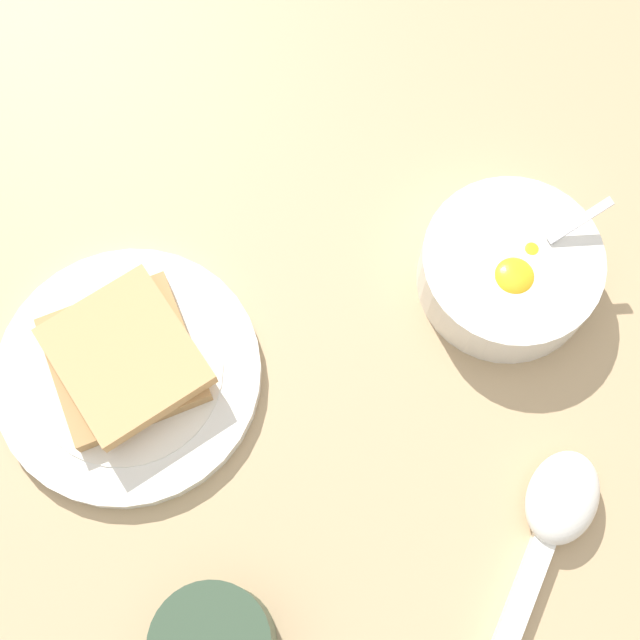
% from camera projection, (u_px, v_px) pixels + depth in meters
% --- Properties ---
extents(ground_plane, '(3.00, 3.00, 0.00)m').
position_uv_depth(ground_plane, '(270.00, 417.00, 0.69)').
color(ground_plane, tan).
extents(egg_bowl, '(0.14, 0.14, 0.07)m').
position_uv_depth(egg_bowl, '(509.00, 269.00, 0.70)').
color(egg_bowl, white).
rests_on(egg_bowl, ground_plane).
extents(toast_plate, '(0.21, 0.21, 0.01)m').
position_uv_depth(toast_plate, '(129.00, 374.00, 0.69)').
color(toast_plate, white).
rests_on(toast_plate, ground_plane).
extents(toast_sandwich, '(0.15, 0.15, 0.03)m').
position_uv_depth(toast_sandwich, '(123.00, 359.00, 0.67)').
color(toast_sandwich, tan).
rests_on(toast_sandwich, toast_plate).
extents(soup_spoon, '(0.06, 0.17, 0.03)m').
position_uv_depth(soup_spoon, '(556.00, 514.00, 0.65)').
color(soup_spoon, white).
rests_on(soup_spoon, ground_plane).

